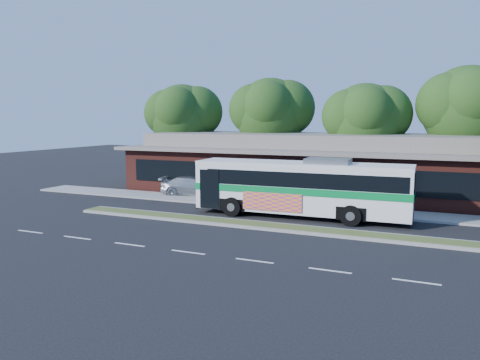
% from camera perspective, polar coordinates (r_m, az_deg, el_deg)
% --- Properties ---
extents(ground, '(120.00, 120.00, 0.00)m').
position_cam_1_polar(ground, '(23.29, 6.38, -6.42)').
color(ground, black).
rests_on(ground, ground).
extents(median_strip, '(26.00, 1.10, 0.15)m').
position_cam_1_polar(median_strip, '(23.83, 6.82, -5.92)').
color(median_strip, '#465524').
rests_on(median_strip, ground).
extents(sidewalk, '(44.00, 2.60, 0.12)m').
position_cam_1_polar(sidewalk, '(29.31, 10.10, -3.48)').
color(sidewalk, gray).
rests_on(sidewalk, ground).
extents(parking_lot, '(14.00, 12.00, 0.01)m').
position_cam_1_polar(parking_lot, '(40.46, -14.21, -0.67)').
color(parking_lot, black).
rests_on(parking_lot, ground).
extents(plaza_building, '(33.20, 11.20, 4.45)m').
position_cam_1_polar(plaza_building, '(35.40, 12.68, 1.71)').
color(plaza_building, maroon).
rests_on(plaza_building, ground).
extents(tree_bg_a, '(6.47, 5.80, 8.63)m').
position_cam_1_polar(tree_bg_a, '(42.43, -6.48, 7.83)').
color(tree_bg_a, black).
rests_on(tree_bg_a, ground).
extents(tree_bg_b, '(6.69, 6.00, 9.00)m').
position_cam_1_polar(tree_bg_b, '(40.00, 4.36, 8.27)').
color(tree_bg_b, black).
rests_on(tree_bg_b, ground).
extents(tree_bg_c, '(6.24, 5.60, 8.26)m').
position_cam_1_polar(tree_bg_c, '(37.12, 15.61, 7.23)').
color(tree_bg_c, black).
rests_on(tree_bg_c, ground).
extents(tree_bg_d, '(6.91, 6.20, 9.37)m').
position_cam_1_polar(tree_bg_d, '(37.82, 26.60, 7.98)').
color(tree_bg_d, black).
rests_on(tree_bg_d, ground).
extents(transit_bus, '(12.22, 3.11, 3.41)m').
position_cam_1_polar(transit_bus, '(26.69, 7.56, -0.51)').
color(transit_bus, white).
rests_on(transit_bus, ground).
extents(sedan, '(5.08, 2.90, 1.39)m').
position_cam_1_polar(sedan, '(34.09, -5.70, -0.79)').
color(sedan, '#BABEC2').
rests_on(sedan, ground).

